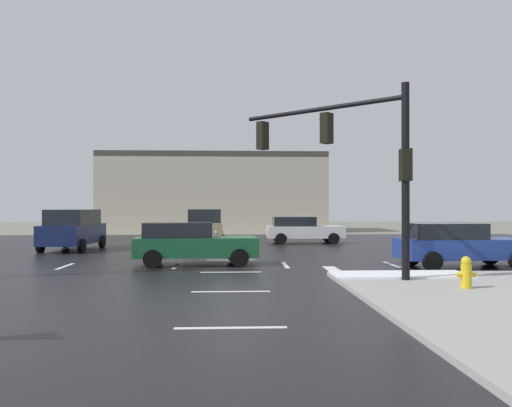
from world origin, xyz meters
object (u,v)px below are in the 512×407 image
sedan_blue (458,244)px  sedan_white (302,229)px  suv_navy (73,229)px  traffic_signal_mast (353,150)px  fire_hydrant (466,272)px  sedan_green (191,243)px  suv_tan (205,226)px

sedan_blue → sedan_white: 13.37m
suv_navy → traffic_signal_mast: bearing=-131.4°
fire_hydrant → sedan_green: 9.94m
suv_tan → traffic_signal_mast: bearing=17.1°
traffic_signal_mast → sedan_blue: traffic_signal_mast is taller
fire_hydrant → suv_tan: (-7.39, 17.49, 0.55)m
sedan_blue → sedan_green: same height
traffic_signal_mast → sedan_green: 7.16m
fire_hydrant → sedan_blue: size_ratio=0.17×
traffic_signal_mast → suv_navy: traffic_signal_mast is taller
fire_hydrant → suv_navy: size_ratio=0.16×
suv_tan → sedan_green: 10.81m
suv_navy → sedan_blue: bearing=-115.5°
sedan_white → traffic_signal_mast: bearing=-92.3°
traffic_signal_mast → fire_hydrant: traffic_signal_mast is taller
sedan_blue → sedan_green: size_ratio=0.99×
fire_hydrant → sedan_white: sedan_white is taller
sedan_green → suv_navy: bearing=126.5°
suv_tan → sedan_green: suv_tan is taller
suv_tan → sedan_blue: (9.54, -12.12, -0.24)m
suv_tan → sedan_blue: suv_tan is taller
sedan_white → suv_tan: bearing=-173.3°
sedan_blue → suv_navy: size_ratio=0.94×
sedan_blue → sedan_white: (-3.80, 12.82, 0.00)m
suv_tan → sedan_green: (0.04, -10.80, -0.24)m
fire_hydrant → suv_navy: suv_navy is taller
suv_tan → fire_hydrant: bearing=20.7°
sedan_blue → suv_navy: bearing=148.6°
suv_navy → sedan_green: size_ratio=1.05×
suv_navy → sedan_green: 9.64m
fire_hydrant → sedan_green: bearing=137.7°
traffic_signal_mast → suv_tan: 15.89m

